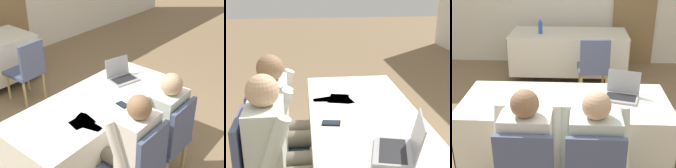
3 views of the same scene
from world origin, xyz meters
The scene contains 12 objects.
ground_plane centered at (0.00, 0.00, 0.00)m, with size 24.00×24.00×0.00m, color #846B4C.
conference_table_near centered at (0.00, 0.00, 0.57)m, with size 1.88×0.79×0.75m.
conference_table_far centered at (-0.05, 2.42, 0.57)m, with size 1.88×0.79×0.75m.
laptop centered at (0.52, 0.08, 0.80)m, with size 0.36×0.33×0.22m.
cell_phone centered at (0.09, -0.26, 0.76)m, with size 0.10×0.13×0.01m.
paper_beside_laptop centered at (-0.31, -0.21, 0.75)m, with size 0.28×0.34×0.00m.
paper_centre_table centered at (-0.40, -0.21, 0.75)m, with size 0.23×0.31×0.00m.
paper_left_edge centered at (-0.34, -0.09, 0.75)m, with size 0.28×0.34×0.00m.
water_bottle centered at (-0.50, 2.33, 0.87)m, with size 0.07×0.07×0.26m.
chair_far_spare centered at (0.33, 1.59, 0.50)m, with size 0.47×0.47×0.90m.
person_checkered_shirt centered at (-0.24, -0.60, 0.66)m, with size 0.50×0.52×1.16m.
person_white_shirt centered at (0.24, -0.60, 0.66)m, with size 0.50×0.52×1.16m.
Camera 3 is at (0.12, -2.53, 2.04)m, focal length 50.00 mm.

